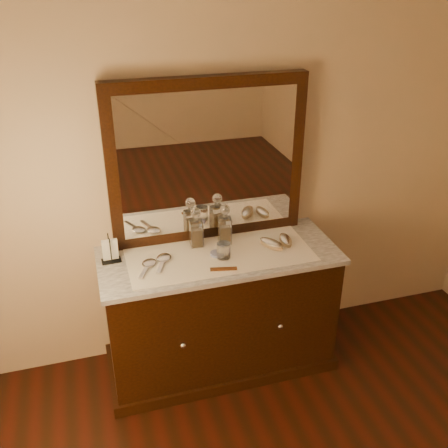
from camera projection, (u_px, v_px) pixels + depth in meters
The scene contains 18 objects.
dresser_cabinet at pixel (220, 313), 3.24m from camera, with size 1.40×0.55×0.82m, color black.
dresser_plinth at pixel (220, 357), 3.41m from camera, with size 1.46×0.59×0.08m, color black.
knob_left at pixel (183, 345), 2.90m from camera, with size 0.04×0.04×0.04m, color silver.
knob_right at pixel (280, 326), 3.05m from camera, with size 0.04×0.04×0.04m, color silver.
marble_top at pixel (219, 256), 3.04m from camera, with size 1.44×0.59×0.03m, color white.
mirror_frame at pixel (208, 161), 3.01m from camera, with size 1.20×0.08×1.00m, color black.
mirror_glass at pixel (209, 163), 2.98m from camera, with size 1.06×0.01×0.86m, color white.
lace_runner at pixel (220, 255), 3.02m from camera, with size 1.10×0.45×0.00m, color white.
pin_dish at pixel (217, 254), 3.01m from camera, with size 0.08×0.08×0.01m, color silver.
comb at pixel (224, 269), 2.87m from camera, with size 0.15×0.03×0.01m, color brown.
napkin_rack at pixel (110, 251), 2.93m from camera, with size 0.11×0.07×0.17m.
decanter_left at pixel (196, 231), 3.07m from camera, with size 0.08×0.08×0.25m.
decanter_right at pixel (225, 228), 3.11m from camera, with size 0.09×0.09×0.26m.
brush_near at pixel (272, 244), 3.08m from camera, with size 0.15×0.18×0.05m.
brush_far at pixel (286, 240), 3.13m from camera, with size 0.08×0.16×0.04m.
hand_mirror_outer at pixel (148, 265), 2.90m from camera, with size 0.14×0.21×0.02m.
hand_mirror_inner at pixel (163, 259), 2.95m from camera, with size 0.13×0.22×0.02m.
tumblers at pixel (223, 250), 2.97m from camera, with size 0.08×0.08×0.09m.
Camera 1 is at (-0.71, -0.56, 2.41)m, focal length 40.55 mm.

